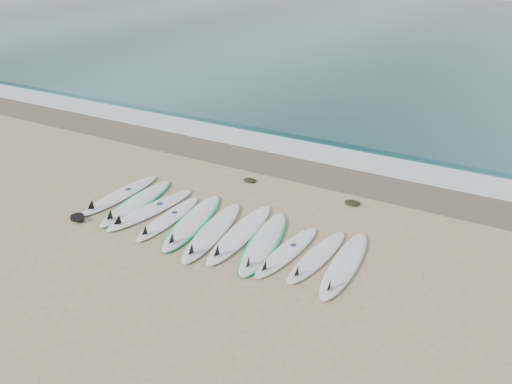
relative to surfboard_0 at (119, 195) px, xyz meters
The scene contains 19 objects.
ground 3.13m from the surfboard_0, ahead, with size 120.00×120.00×0.00m, color tan.
ocean 32.53m from the surfboard_0, 84.48° to the left, with size 120.00×55.00×0.03m, color #24595B.
wet_sand_band 5.06m from the surfboard_0, 51.86° to the left, with size 120.00×1.80×0.01m, color brown.
foam_band 6.23m from the surfboard_0, 59.84° to the left, with size 120.00×1.40×0.04m, color silver.
wave_crest 7.56m from the surfboard_0, 65.56° to the left, with size 120.00×1.00×0.10m, color #24595B.
surfboard_0 is the anchor object (origin of this frame).
surfboard_1 0.68m from the surfboard_0, ahead, with size 0.88×2.87×0.36m.
surfboard_2 1.25m from the surfboard_0, 11.59° to the right, with size 1.01×2.79×0.35m.
surfboard_3 1.92m from the surfboard_0, 11.50° to the right, with size 0.59×2.45×0.31m.
surfboard_4 2.50m from the surfboard_0, ahead, with size 1.17×2.95×0.36m.
surfboard_5 3.19m from the surfboard_0, ahead, with size 1.00×2.92×0.37m.
surfboard_6 3.77m from the surfboard_0, ahead, with size 0.74×2.94×0.37m.
surfboard_7 4.41m from the surfboard_0, ahead, with size 1.14×2.87×0.35m.
surfboard_8 5.02m from the surfboard_0, ahead, with size 0.75×2.44×0.31m.
surfboard_9 5.65m from the surfboard_0, ahead, with size 0.73×2.42×0.30m.
surfboard_10 6.26m from the surfboard_0, ahead, with size 0.67×2.71×0.34m.
seaweed_near 3.56m from the surfboard_0, 44.95° to the left, with size 0.37×0.29×0.07m, color black.
seaweed_far 6.07m from the surfboard_0, 25.29° to the left, with size 0.40×0.31×0.08m, color black.
leash_coil 1.37m from the surfboard_0, 92.15° to the right, with size 0.46×0.36×0.11m.
Camera 1 is at (5.66, -8.34, 5.97)m, focal length 35.00 mm.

